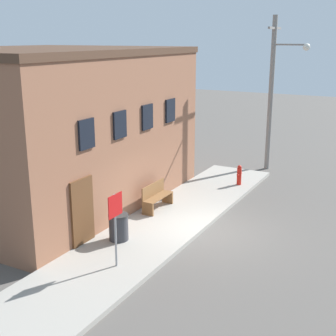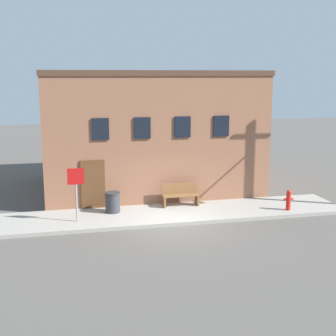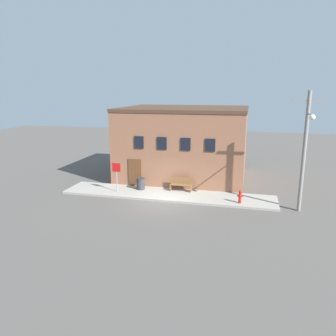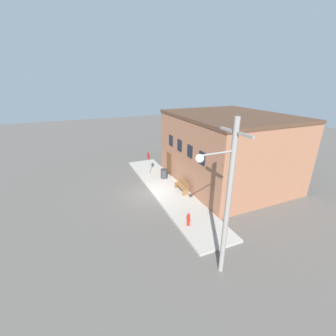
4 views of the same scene
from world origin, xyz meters
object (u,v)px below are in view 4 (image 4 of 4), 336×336
(fire_hydrant, at_px, (188,219))
(utility_pole, at_px, (226,197))
(bench, at_px, (182,186))
(trash_bin, at_px, (164,174))
(stop_sign, at_px, (149,159))

(fire_hydrant, height_order, utility_pole, utility_pole)
(fire_hydrant, height_order, bench, bench)
(utility_pole, bearing_deg, fire_hydrant, 175.63)
(trash_bin, distance_m, utility_pole, 11.33)
(stop_sign, relative_size, bench, 1.35)
(fire_hydrant, bearing_deg, stop_sign, 177.36)
(fire_hydrant, distance_m, utility_pole, 4.90)
(bench, xyz_separation_m, utility_pole, (7.75, -1.93, 3.34))
(fire_hydrant, distance_m, bench, 4.53)
(fire_hydrant, distance_m, trash_bin, 7.27)
(fire_hydrant, relative_size, trash_bin, 1.02)
(trash_bin, relative_size, utility_pole, 0.12)
(stop_sign, relative_size, trash_bin, 2.48)
(fire_hydrant, distance_m, stop_sign, 8.69)
(stop_sign, bearing_deg, bench, 16.01)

